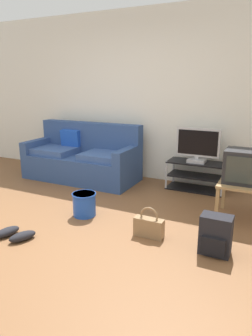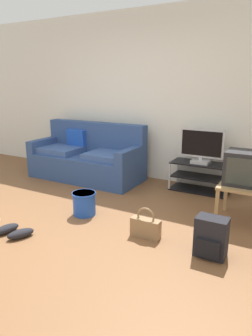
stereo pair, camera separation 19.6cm
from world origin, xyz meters
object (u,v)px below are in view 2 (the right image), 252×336
object	(u,v)px
tv_stand	(200,177)
cleaning_bucket	(84,203)
side_table	(243,190)
crt_tv	(246,168)
flat_tv	(202,146)
handbag	(146,227)
couch	(88,158)
backpack	(211,237)
sneakers_pair	(13,231)

from	to	relation	value
tv_stand	cleaning_bucket	xyz separation A→B (m)	(-0.99, -1.56, -0.06)
side_table	cleaning_bucket	bearing A→B (deg)	-156.69
tv_stand	crt_tv	world-z (taller)	crt_tv
flat_tv	handbag	world-z (taller)	flat_tv
couch	side_table	size ratio (longest dim) A/B	3.56
flat_tv	side_table	world-z (taller)	flat_tv
crt_tv	handbag	bearing A→B (deg)	-131.19
side_table	handbag	world-z (taller)	side_table
tv_stand	crt_tv	bearing A→B (deg)	-47.31
crt_tv	backpack	world-z (taller)	crt_tv
tv_stand	sneakers_pair	world-z (taller)	tv_stand
couch	backpack	world-z (taller)	couch
flat_tv	side_table	bearing A→B (deg)	-47.09
handbag	cleaning_bucket	size ratio (longest dim) A/B	1.14
backpack	sneakers_pair	distance (m)	2.04
couch	crt_tv	distance (m)	2.68
couch	side_table	xyz separation A→B (m)	(2.60, -0.55, 0.04)
tv_stand	side_table	size ratio (longest dim) A/B	1.62
flat_tv	crt_tv	bearing A→B (deg)	-46.50
crt_tv	handbag	xyz separation A→B (m)	(-0.81, -0.92, -0.53)
backpack	crt_tv	bearing A→B (deg)	66.98
flat_tv	cleaning_bucket	distance (m)	1.90
handbag	tv_stand	bearing A→B (deg)	87.64
crt_tv	backpack	bearing A→B (deg)	-96.88
side_table	cleaning_bucket	distance (m)	1.89
tv_stand	flat_tv	world-z (taller)	flat_tv
flat_tv	handbag	bearing A→B (deg)	-92.39
side_table	handbag	size ratio (longest dim) A/B	1.59
tv_stand	cleaning_bucket	distance (m)	1.84
side_table	sneakers_pair	xyz separation A→B (m)	(-2.06, -1.56, -0.34)
crt_tv	flat_tv	bearing A→B (deg)	133.50
tv_stand	sneakers_pair	xyz separation A→B (m)	(-1.32, -2.37, -0.17)
couch	crt_tv	xyz separation A→B (m)	(2.60, -0.54, 0.30)
flat_tv	crt_tv	world-z (taller)	flat_tv
tv_stand	backpack	world-z (taller)	tv_stand
tv_stand	couch	bearing A→B (deg)	-172.10
cleaning_bucket	backpack	bearing A→B (deg)	-7.00
sneakers_pair	crt_tv	bearing A→B (deg)	37.46
handbag	sneakers_pair	xyz separation A→B (m)	(-1.25, -0.65, -0.07)
couch	sneakers_pair	distance (m)	2.20
crt_tv	sneakers_pair	bearing A→B (deg)	-142.54
crt_tv	cleaning_bucket	world-z (taller)	crt_tv
couch	handbag	distance (m)	2.33
flat_tv	sneakers_pair	size ratio (longest dim) A/B	1.52
crt_tv	cleaning_bucket	size ratio (longest dim) A/B	1.52
couch	side_table	distance (m)	2.66
handbag	cleaning_bucket	xyz separation A→B (m)	(-0.92, 0.16, 0.04)
couch	handbag	size ratio (longest dim) A/B	5.66
crt_tv	handbag	distance (m)	1.33
flat_tv	side_table	distance (m)	1.12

